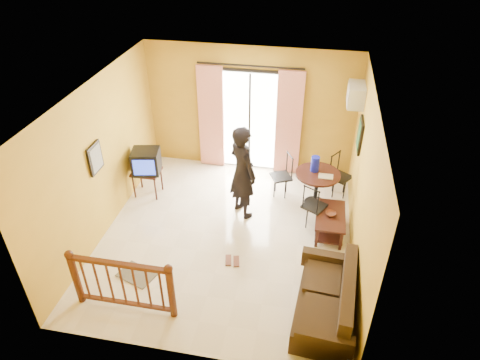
% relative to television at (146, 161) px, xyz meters
% --- Properties ---
extents(ground, '(5.00, 5.00, 0.00)m').
position_rel_television_xyz_m(ground, '(1.87, -1.01, -0.80)').
color(ground, beige).
rests_on(ground, ground).
extents(room_shell, '(5.00, 5.00, 5.00)m').
position_rel_television_xyz_m(room_shell, '(1.87, -1.01, 0.90)').
color(room_shell, white).
rests_on(room_shell, ground).
extents(balcony_door, '(2.25, 0.14, 2.46)m').
position_rel_television_xyz_m(balcony_door, '(1.87, 1.42, 0.39)').
color(balcony_door, black).
rests_on(balcony_door, ground).
extents(tv_table, '(0.56, 0.47, 0.56)m').
position_rel_television_xyz_m(tv_table, '(-0.03, 0.00, -0.32)').
color(tv_table, black).
rests_on(tv_table, ground).
extents(television, '(0.62, 0.58, 0.48)m').
position_rel_television_xyz_m(television, '(0.00, 0.00, 0.00)').
color(television, black).
rests_on(television, tv_table).
extents(picture_left, '(0.05, 0.42, 0.52)m').
position_rel_television_xyz_m(picture_left, '(-0.35, -1.21, 0.75)').
color(picture_left, black).
rests_on(picture_left, room_shell).
extents(dining_table, '(0.88, 0.88, 0.73)m').
position_rel_television_xyz_m(dining_table, '(3.43, 0.30, -0.22)').
color(dining_table, black).
rests_on(dining_table, ground).
extents(water_jug, '(0.17, 0.17, 0.31)m').
position_rel_television_xyz_m(water_jug, '(3.35, 0.39, 0.09)').
color(water_jug, '#1319B5').
rests_on(water_jug, dining_table).
extents(serving_tray, '(0.28, 0.19, 0.02)m').
position_rel_television_xyz_m(serving_tray, '(3.58, 0.20, -0.06)').
color(serving_tray, beige).
rests_on(serving_tray, dining_table).
extents(dining_chairs, '(1.74, 1.64, 0.95)m').
position_rel_television_xyz_m(dining_chairs, '(3.33, 0.26, -0.80)').
color(dining_chairs, black).
rests_on(dining_chairs, ground).
extents(air_conditioner, '(0.31, 0.60, 0.40)m').
position_rel_television_xyz_m(air_conditioner, '(3.96, 0.94, 1.35)').
color(air_conditioner, silver).
rests_on(air_conditioner, room_shell).
extents(botanical_print, '(0.05, 0.50, 0.60)m').
position_rel_television_xyz_m(botanical_print, '(4.09, 0.29, 0.85)').
color(botanical_print, black).
rests_on(botanical_print, room_shell).
extents(coffee_table, '(0.53, 0.96, 0.42)m').
position_rel_television_xyz_m(coffee_table, '(3.72, -0.56, -0.52)').
color(coffee_table, black).
rests_on(coffee_table, ground).
extents(bowl, '(0.23, 0.23, 0.06)m').
position_rel_television_xyz_m(bowl, '(3.72, -0.58, -0.35)').
color(bowl, brown).
rests_on(bowl, coffee_table).
extents(sofa, '(0.90, 1.74, 0.80)m').
position_rel_television_xyz_m(sofa, '(3.72, -2.50, -0.50)').
color(sofa, '#322213').
rests_on(sofa, ground).
extents(standing_person, '(0.81, 0.81, 1.89)m').
position_rel_television_xyz_m(standing_person, '(2.02, -0.25, 0.14)').
color(standing_person, black).
rests_on(standing_person, ground).
extents(stair_balustrade, '(1.63, 0.13, 1.04)m').
position_rel_television_xyz_m(stair_balustrade, '(0.72, -2.91, -0.24)').
color(stair_balustrade, '#471E0F').
rests_on(stair_balustrade, ground).
extents(doormat, '(0.70, 0.58, 0.02)m').
position_rel_television_xyz_m(doormat, '(0.61, -2.26, -0.79)').
color(doormat, '#595547').
rests_on(doormat, ground).
extents(sandals, '(0.29, 0.27, 0.03)m').
position_rel_television_xyz_m(sandals, '(2.11, -1.65, -0.79)').
color(sandals, brown).
rests_on(sandals, ground).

